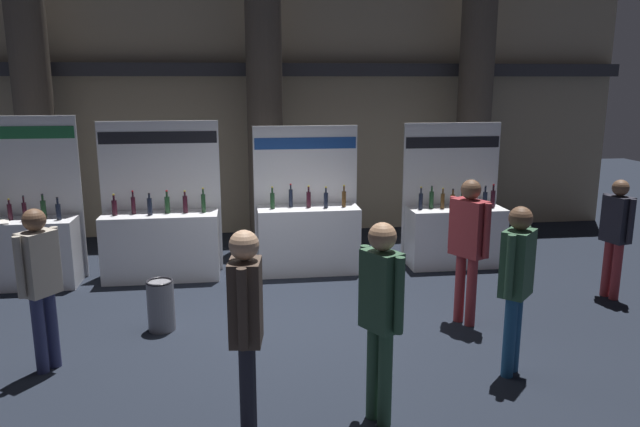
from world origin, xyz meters
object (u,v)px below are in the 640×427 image
at_px(exhibitor_booth_3, 455,230).
at_px(visitor_5, 246,318).
at_px(visitor_2, 616,229).
at_px(visitor_1, 516,276).
at_px(visitor_0, 381,307).
at_px(exhibitor_booth_2, 308,234).
at_px(visitor_3, 468,238).
at_px(visitor_4, 40,276).
at_px(trash_bin, 161,305).
at_px(exhibitor_booth_1, 162,239).
at_px(exhibitor_booth_0, 15,245).

bearing_deg(exhibitor_booth_3, visitor_5, -127.17).
bearing_deg(visitor_5, visitor_2, 125.81).
bearing_deg(visitor_1, visitor_0, 157.84).
bearing_deg(exhibitor_booth_2, visitor_1, -65.57).
bearing_deg(visitor_0, visitor_3, -67.08).
bearing_deg(visitor_1, visitor_4, 125.05).
distance_m(visitor_1, visitor_5, 2.82).
height_order(visitor_0, visitor_1, visitor_0).
distance_m(exhibitor_booth_3, trash_bin, 4.89).
xyz_separation_m(exhibitor_booth_1, trash_bin, (0.21, -2.04, -0.29)).
xyz_separation_m(exhibitor_booth_1, visitor_2, (6.26, -1.74, 0.38)).
bearing_deg(visitor_1, trash_bin, 110.05).
distance_m(exhibitor_booth_1, visitor_1, 5.38).
bearing_deg(exhibitor_booth_0, visitor_0, -43.89).
xyz_separation_m(exhibitor_booth_2, trash_bin, (-2.02, -2.06, -0.29)).
bearing_deg(exhibitor_booth_2, visitor_2, -23.58).
xyz_separation_m(visitor_1, visitor_3, (0.01, 1.33, 0.04)).
bearing_deg(visitor_2, exhibitor_booth_1, 59.95).
height_order(visitor_3, visitor_4, visitor_3).
bearing_deg(visitor_4, visitor_1, -63.38).
xyz_separation_m(exhibitor_booth_3, visitor_0, (-2.28, -4.39, 0.50)).
bearing_deg(visitor_5, exhibitor_booth_3, 150.12).
relative_size(trash_bin, visitor_2, 0.38).
relative_size(exhibitor_booth_0, exhibitor_booth_3, 1.07).
relative_size(exhibitor_booth_3, visitor_3, 1.26).
height_order(visitor_2, visitor_4, visitor_4).
bearing_deg(exhibitor_booth_2, visitor_4, -136.18).
relative_size(exhibitor_booth_2, visitor_1, 1.28).
distance_m(visitor_0, visitor_2, 4.70).
bearing_deg(visitor_0, exhibitor_booth_2, -27.77).
relative_size(visitor_3, visitor_5, 1.00).
xyz_separation_m(exhibitor_booth_2, exhibitor_booth_3, (2.40, 0.01, -0.02)).
relative_size(exhibitor_booth_3, visitor_5, 1.26).
bearing_deg(exhibitor_booth_1, trash_bin, -84.02).
xyz_separation_m(exhibitor_booth_1, visitor_1, (3.91, -3.67, 0.45)).
xyz_separation_m(exhibitor_booth_0, visitor_4, (1.23, -2.84, 0.41)).
distance_m(visitor_2, visitor_5, 5.74).
xyz_separation_m(exhibitor_booth_1, visitor_3, (3.92, -2.34, 0.49)).
distance_m(exhibitor_booth_3, visitor_1, 3.80).
height_order(trash_bin, visitor_0, visitor_0).
bearing_deg(visitor_5, exhibitor_booth_0, -135.86).
xyz_separation_m(exhibitor_booth_3, visitor_2, (1.62, -1.77, 0.40)).
bearing_deg(exhibitor_booth_1, visitor_1, -43.16).
bearing_deg(visitor_4, visitor_0, -78.63).
bearing_deg(exhibitor_booth_1, exhibitor_booth_0, -177.22).
bearing_deg(exhibitor_booth_1, visitor_5, -74.83).
bearing_deg(exhibitor_booth_0, visitor_1, -30.82).
bearing_deg(exhibitor_booth_0, exhibitor_booth_2, 1.53).
bearing_deg(visitor_0, visitor_5, 66.73).
xyz_separation_m(exhibitor_booth_0, exhibitor_booth_1, (2.07, 0.10, -0.01)).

